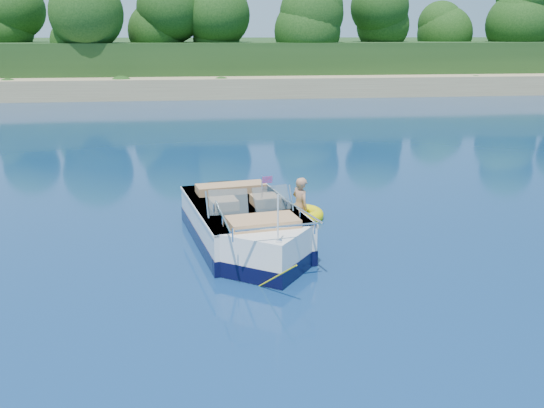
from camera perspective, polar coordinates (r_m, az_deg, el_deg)
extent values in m
plane|color=#0B294F|center=(12.02, -4.57, -7.65)|extent=(160.00, 160.00, 0.00)
cube|color=#977F57|center=(49.21, -7.08, 10.73)|extent=(170.00, 8.00, 2.00)
cube|color=#183414|center=(76.11, -7.37, 12.86)|extent=(170.00, 56.00, 6.00)
cylinder|color=black|center=(53.04, -7.24, 14.12)|extent=(0.44, 0.44, 3.60)
sphere|color=black|center=(53.05, -7.38, 17.81)|extent=(5.94, 5.94, 5.94)
cylinder|color=black|center=(55.02, 14.72, 13.27)|extent=(0.44, 0.44, 2.60)
sphere|color=black|center=(54.99, 14.90, 15.84)|extent=(4.29, 4.29, 4.29)
cube|color=white|center=(14.40, -2.84, -2.17)|extent=(2.86, 4.46, 1.15)
cube|color=white|center=(12.60, -0.61, -4.82)|extent=(2.17, 2.17, 1.15)
cube|color=black|center=(14.45, -2.83, -2.77)|extent=(2.90, 4.51, 0.33)
cube|color=black|center=(12.66, -0.60, -5.49)|extent=(2.21, 2.21, 0.33)
cube|color=tan|center=(14.61, -3.18, -0.58)|extent=(2.22, 3.16, 0.11)
cube|color=white|center=(14.24, -2.87, -0.09)|extent=(2.90, 4.47, 0.07)
cube|color=black|center=(16.51, -4.81, 0.33)|extent=(0.66, 0.48, 0.99)
cube|color=#8C9EA5|center=(13.32, -4.13, 0.19)|extent=(0.87, 0.31, 0.53)
cube|color=#8C9EA5|center=(13.56, -0.05, 0.53)|extent=(0.91, 0.54, 0.53)
cube|color=tan|center=(13.86, -4.57, -0.42)|extent=(0.70, 0.70, 0.44)
cube|color=tan|center=(14.10, -0.64, -0.09)|extent=(0.70, 0.70, 0.44)
cube|color=tan|center=(15.26, -3.90, 1.12)|extent=(1.79, 0.88, 0.42)
cube|color=tan|center=(12.61, -0.88, -2.14)|extent=(1.57, 1.05, 0.37)
cylinder|color=white|center=(11.51, 0.56, -1.35)|extent=(0.04, 0.04, 0.93)
cube|color=red|center=(13.43, -0.46, 2.30)|extent=(0.24, 0.06, 0.15)
cube|color=silver|center=(11.59, 0.64, -3.48)|extent=(0.12, 0.08, 0.05)
cylinder|color=yellow|center=(11.41, 0.43, -6.83)|extent=(0.61, 1.04, 0.84)
torus|color=#FFE900|center=(16.21, 2.60, -1.02)|extent=(1.72, 1.72, 0.34)
torus|color=red|center=(16.20, 2.60, -0.96)|extent=(1.41, 1.41, 0.11)
imported|color=tan|center=(16.17, 2.54, -1.37)|extent=(0.76, 0.95, 1.71)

